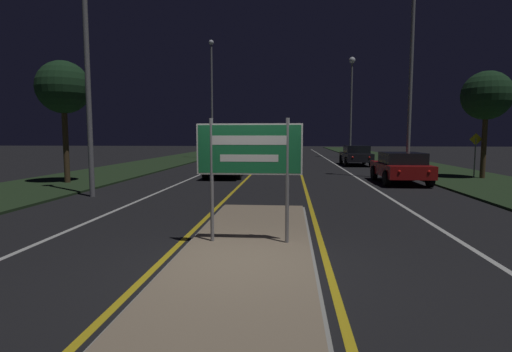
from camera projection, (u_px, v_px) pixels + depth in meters
ground_plane at (242, 265)px, 6.56m from camera, size 160.00×160.00×0.00m
median_island at (249, 245)px, 7.66m from camera, size 2.41×8.29×0.10m
verge_left at (139, 167)px, 27.19m from camera, size 5.00×100.00×0.08m
verge_right at (426, 169)px, 25.58m from camera, size 5.00×100.00×0.08m
centre_line_yellow_left at (263, 163)px, 31.47m from camera, size 0.12×70.00×0.01m
centre_line_yellow_right at (298, 163)px, 31.23m from camera, size 0.12×70.00×0.01m
lane_line_white_left at (227, 163)px, 31.70m from camera, size 0.12×70.00×0.01m
lane_line_white_right at (334, 164)px, 30.99m from camera, size 0.12×70.00×0.01m
edge_line_white_left at (190, 163)px, 31.96m from camera, size 0.10×70.00×0.01m
edge_line_white_right at (374, 164)px, 30.74m from camera, size 0.10×70.00×0.01m
highway_sign at (249, 155)px, 7.49m from camera, size 2.00×0.07×2.35m
streetlight_left_near at (85, 20)px, 13.46m from camera, size 0.45×0.45×10.17m
streetlight_left_far at (212, 89)px, 36.45m from camera, size 0.46×0.46×10.80m
streetlight_right_near at (412, 31)px, 19.01m from camera, size 0.52×0.52×11.37m
streetlight_right_far at (352, 89)px, 38.98m from camera, size 0.61×0.61×9.79m
car_receding_0 at (401, 167)px, 17.95m from camera, size 2.02×4.11×1.40m
car_receding_1 at (356, 155)px, 29.20m from camera, size 1.95×4.58×1.46m
car_approaching_0 at (227, 163)px, 20.96m from camera, size 1.90×4.55×1.34m
warning_sign at (475, 151)px, 19.58m from camera, size 0.60×0.06×2.19m
roadside_palm_left at (63, 88)px, 17.28m from camera, size 2.26×2.26×5.29m
roadside_palm_right at (487, 96)px, 19.15m from camera, size 2.33×2.33×5.16m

